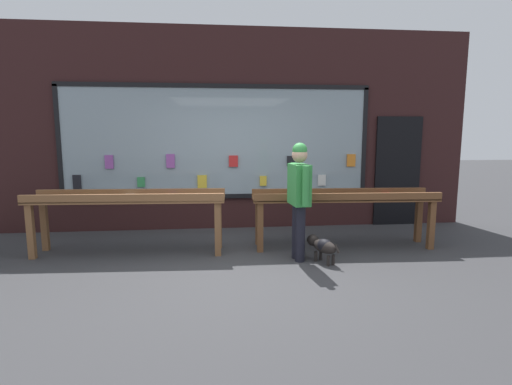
{
  "coord_description": "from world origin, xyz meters",
  "views": [
    {
      "loc": [
        -0.36,
        -5.12,
        1.78
      ],
      "look_at": [
        0.24,
        0.65,
        0.92
      ],
      "focal_mm": 28.0,
      "sensor_mm": 36.0,
      "label": 1
    }
  ],
  "objects_px": {
    "display_table_left": "(128,203)",
    "person_browsing": "(299,193)",
    "display_table_right": "(344,202)",
    "small_dog": "(323,246)"
  },
  "relations": [
    {
      "from": "display_table_left",
      "to": "display_table_right",
      "type": "relative_size",
      "value": 1.0
    },
    {
      "from": "display_table_right",
      "to": "display_table_left",
      "type": "bearing_deg",
      "value": -180.0
    },
    {
      "from": "display_table_right",
      "to": "small_dog",
      "type": "xyz_separation_m",
      "value": [
        -0.53,
        -0.74,
        -0.49
      ]
    },
    {
      "from": "display_table_right",
      "to": "person_browsing",
      "type": "relative_size",
      "value": 1.74
    },
    {
      "from": "display_table_right",
      "to": "small_dog",
      "type": "relative_size",
      "value": 5.13
    },
    {
      "from": "small_dog",
      "to": "person_browsing",
      "type": "bearing_deg",
      "value": 36.07
    },
    {
      "from": "display_table_left",
      "to": "display_table_right",
      "type": "bearing_deg",
      "value": 0.0
    },
    {
      "from": "display_table_left",
      "to": "small_dog",
      "type": "distance_m",
      "value": 2.9
    },
    {
      "from": "display_table_left",
      "to": "person_browsing",
      "type": "distance_m",
      "value": 2.52
    },
    {
      "from": "person_browsing",
      "to": "small_dog",
      "type": "relative_size",
      "value": 2.96
    }
  ]
}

